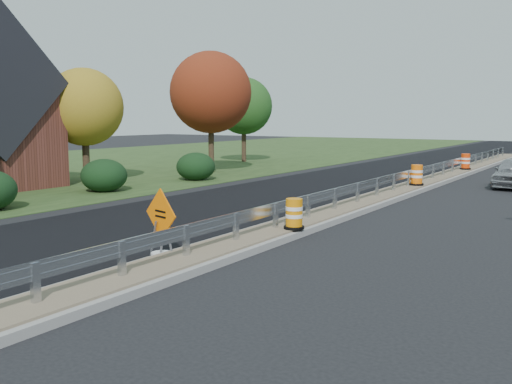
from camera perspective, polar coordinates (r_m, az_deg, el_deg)
The scene contains 14 objects.
ground at distance 20.01m, azimuth 7.87°, elevation -2.32°, with size 140.00×140.00×0.00m, color black.
grass_verge_near at distance 42.81m, azimuth -16.28°, elevation 2.68°, with size 30.00×120.00×0.03m, color #29411B.
milled_overlay at distance 30.83m, azimuth 8.35°, elevation 1.12°, with size 7.20×120.00×0.01m, color black.
median at distance 27.38m, azimuth 14.99°, elevation 0.37°, with size 1.60×55.00×0.23m.
guardrail at distance 28.26m, azimuth 15.66°, elevation 1.82°, with size 0.10×46.15×0.72m.
hedge_mid at distance 26.81m, azimuth -14.96°, elevation 1.62°, with size 2.09×2.09×1.52m, color black.
hedge_north at distance 30.82m, azimuth -6.04°, elevation 2.57°, with size 2.09×2.09×1.52m, color black.
tree_near_yellow at distance 30.64m, azimuth -16.81°, elevation 8.11°, with size 3.96×3.96×5.88m.
tree_near_red at distance 35.12m, azimuth -4.56°, elevation 9.88°, with size 4.95×4.95×7.35m.
tree_near_back at distance 43.35m, azimuth -1.23°, elevation 8.58°, with size 4.29×4.29×6.37m.
caution_sign at distance 13.94m, azimuth -9.44°, elevation -4.83°, with size 1.21×0.52×1.71m.
barrel_median_near at distance 16.22m, azimuth 3.83°, elevation -2.24°, with size 0.59×0.59×0.87m.
barrel_median_mid at distance 27.63m, azimuth 15.77°, elevation 1.61°, with size 0.65×0.65×0.95m.
barrel_median_far at distance 36.96m, azimuth 20.21°, elevation 2.85°, with size 0.65×0.65×0.96m.
Camera 1 is at (8.30, -17.88, 3.38)m, focal length 40.00 mm.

